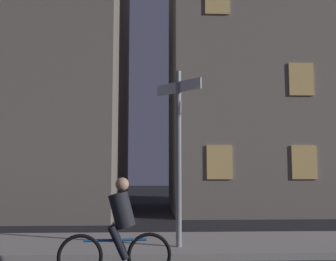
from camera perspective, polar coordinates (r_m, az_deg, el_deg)
The scene contains 4 objects.
sidewalk_kerb at distance 8.98m, azimuth 1.86°, elevation -16.50°, with size 40.00×2.59×0.14m, color #9E9991.
signpost at distance 8.25m, azimuth 1.56°, elevation -1.69°, with size 0.90×1.43×3.73m.
cyclist at distance 6.46m, azimuth -7.33°, elevation -14.56°, with size 1.82×0.36×1.61m.
building_right_block at distance 18.70m, azimuth 19.61°, elevation 7.74°, with size 12.12×6.67×12.02m.
Camera 1 is at (-0.63, -2.31, 1.74)m, focal length 41.23 mm.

